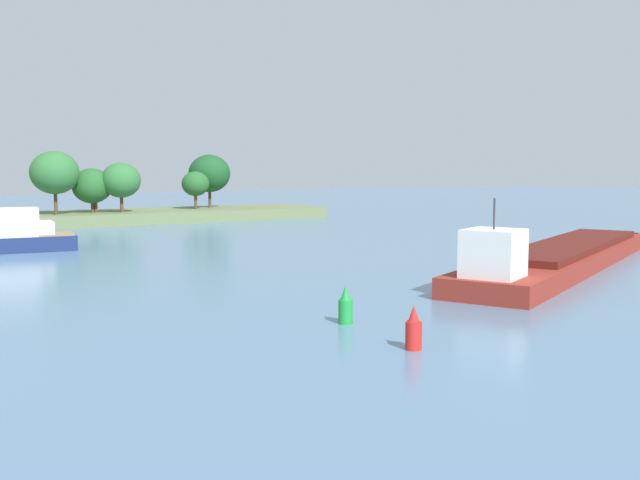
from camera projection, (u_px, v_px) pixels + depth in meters
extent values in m
cube|color=#66754C|center=(48.00, 219.00, 95.75)|extent=(79.36, 13.88, 1.56)
cylinder|color=#513823|center=(56.00, 203.00, 92.94)|extent=(0.44, 0.44, 2.98)
ellipsoid|color=#2D6B33|center=(55.00, 173.00, 92.54)|extent=(6.15, 6.15, 5.53)
cylinder|color=#513823|center=(92.00, 207.00, 97.59)|extent=(0.44, 0.44, 1.52)
ellipsoid|color=#235B28|center=(92.00, 186.00, 97.30)|extent=(5.26, 5.26, 4.73)
cylinder|color=#513823|center=(96.00, 206.00, 97.78)|extent=(0.44, 0.44, 1.67)
ellipsoid|color=#194C23|center=(95.00, 187.00, 97.52)|extent=(4.32, 4.32, 3.88)
cylinder|color=#513823|center=(122.00, 204.00, 97.88)|extent=(0.44, 0.44, 2.27)
ellipsoid|color=#2D6B33|center=(121.00, 180.00, 97.56)|extent=(5.27, 5.27, 4.74)
cylinder|color=#513823|center=(196.00, 202.00, 105.90)|extent=(0.44, 0.44, 2.11)
ellipsoid|color=#235B28|center=(195.00, 184.00, 105.63)|extent=(4.02, 4.02, 3.62)
cylinder|color=#513823|center=(210.00, 199.00, 110.53)|extent=(0.44, 0.44, 2.65)
ellipsoid|color=#194C23|center=(209.00, 173.00, 110.14)|extent=(6.34, 6.34, 5.71)
cube|color=maroon|center=(566.00, 258.00, 55.81)|extent=(36.35, 20.98, 1.29)
cube|color=#4F1812|center=(571.00, 245.00, 56.97)|extent=(25.81, 15.46, 0.50)
cube|color=white|center=(493.00, 253.00, 41.82)|extent=(4.22, 4.19, 2.80)
cylinder|color=#333338|center=(494.00, 214.00, 41.59)|extent=(0.12, 0.12, 1.80)
cube|color=maroon|center=(614.00, 238.00, 71.09)|extent=(2.62, 4.25, 1.16)
cube|color=#937551|center=(55.00, 234.00, 67.21)|extent=(3.49, 3.80, 0.16)
cylinder|color=red|center=(414.00, 336.00, 30.31)|extent=(0.70, 0.70, 1.20)
cone|color=red|center=(414.00, 313.00, 30.22)|extent=(0.49, 0.49, 0.70)
cylinder|color=green|center=(345.00, 312.00, 35.36)|extent=(0.70, 0.70, 1.20)
cone|color=green|center=(346.00, 293.00, 35.26)|extent=(0.49, 0.49, 0.70)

